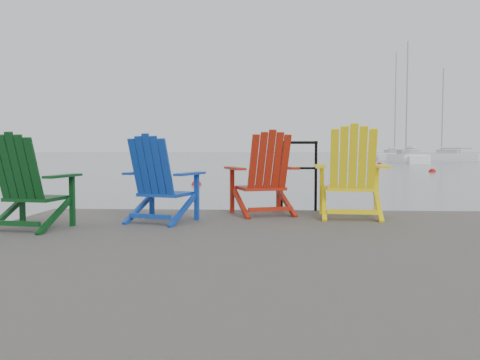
{
  "coord_description": "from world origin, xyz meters",
  "views": [
    {
      "loc": [
        -0.19,
        -4.12,
        1.3
      ],
      "look_at": [
        -0.54,
        3.18,
        0.85
      ],
      "focal_mm": 38.0,
      "sensor_mm": 36.0,
      "label": 1
    }
  ],
  "objects_px": {
    "sailboat_mid": "(394,157)",
    "sailboat_far": "(445,157)",
    "chair_red": "(264,174)",
    "buoy_a": "(196,185)",
    "handrail": "(299,169)",
    "sailboat_near": "(407,159)",
    "chair_yellow": "(351,173)",
    "buoy_c": "(432,172)",
    "chair_blue": "(160,180)",
    "buoy_b": "(320,167)",
    "chair_green": "(29,183)",
    "buoy_d": "(379,165)"
  },
  "relations": [
    {
      "from": "sailboat_mid",
      "to": "sailboat_far",
      "type": "relative_size",
      "value": 1.28
    },
    {
      "from": "chair_red",
      "to": "sailboat_far",
      "type": "distance_m",
      "value": 54.6
    },
    {
      "from": "chair_red",
      "to": "buoy_a",
      "type": "bearing_deg",
      "value": 82.46
    },
    {
      "from": "chair_red",
      "to": "sailboat_far",
      "type": "bearing_deg",
      "value": 49.59
    },
    {
      "from": "handrail",
      "to": "sailboat_near",
      "type": "distance_m",
      "value": 43.71
    },
    {
      "from": "chair_yellow",
      "to": "sailboat_mid",
      "type": "bearing_deg",
      "value": 80.54
    },
    {
      "from": "sailboat_far",
      "to": "buoy_c",
      "type": "bearing_deg",
      "value": -163.18
    },
    {
      "from": "chair_red",
      "to": "chair_yellow",
      "type": "height_order",
      "value": "chair_yellow"
    },
    {
      "from": "chair_blue",
      "to": "sailboat_far",
      "type": "bearing_deg",
      "value": 86.65
    },
    {
      "from": "sailboat_near",
      "to": "chair_yellow",
      "type": "bearing_deg",
      "value": -102.98
    },
    {
      "from": "sailboat_far",
      "to": "buoy_b",
      "type": "relative_size",
      "value": 32.76
    },
    {
      "from": "chair_green",
      "to": "sailboat_far",
      "type": "distance_m",
      "value": 56.6
    },
    {
      "from": "sailboat_far",
      "to": "buoy_c",
      "type": "relative_size",
      "value": 26.1
    },
    {
      "from": "chair_red",
      "to": "sailboat_near",
      "type": "bearing_deg",
      "value": 53.43
    },
    {
      "from": "chair_blue",
      "to": "sailboat_mid",
      "type": "height_order",
      "value": "sailboat_mid"
    },
    {
      "from": "chair_blue",
      "to": "buoy_c",
      "type": "relative_size",
      "value": 2.31
    },
    {
      "from": "buoy_d",
      "to": "buoy_c",
      "type": "bearing_deg",
      "value": -90.17
    },
    {
      "from": "chair_green",
      "to": "chair_blue",
      "type": "relative_size",
      "value": 1.0
    },
    {
      "from": "chair_yellow",
      "to": "sailboat_near",
      "type": "xyz_separation_m",
      "value": [
        12.31,
        42.47,
        -0.67
      ]
    },
    {
      "from": "chair_green",
      "to": "buoy_c",
      "type": "bearing_deg",
      "value": 73.01
    },
    {
      "from": "buoy_d",
      "to": "chair_green",
      "type": "bearing_deg",
      "value": -107.45
    },
    {
      "from": "buoy_c",
      "to": "buoy_d",
      "type": "relative_size",
      "value": 1.01
    },
    {
      "from": "sailboat_mid",
      "to": "buoy_c",
      "type": "relative_size",
      "value": 33.47
    },
    {
      "from": "chair_yellow",
      "to": "chair_blue",
      "type": "bearing_deg",
      "value": -163.43
    },
    {
      "from": "chair_blue",
      "to": "chair_red",
      "type": "height_order",
      "value": "chair_red"
    },
    {
      "from": "buoy_b",
      "to": "buoy_c",
      "type": "distance_m",
      "value": 9.1
    },
    {
      "from": "handrail",
      "to": "buoy_b",
      "type": "bearing_deg",
      "value": 83.34
    },
    {
      "from": "chair_red",
      "to": "buoy_c",
      "type": "bearing_deg",
      "value": 48.53
    },
    {
      "from": "buoy_d",
      "to": "handrail",
      "type": "bearing_deg",
      "value": -104.13
    },
    {
      "from": "sailboat_near",
      "to": "buoy_a",
      "type": "height_order",
      "value": "sailboat_near"
    },
    {
      "from": "buoy_d",
      "to": "sailboat_near",
      "type": "bearing_deg",
      "value": 57.63
    },
    {
      "from": "buoy_a",
      "to": "buoy_b",
      "type": "bearing_deg",
      "value": 70.67
    },
    {
      "from": "handrail",
      "to": "sailboat_near",
      "type": "height_order",
      "value": "sailboat_near"
    },
    {
      "from": "chair_yellow",
      "to": "buoy_b",
      "type": "xyz_separation_m",
      "value": [
        2.89,
        30.24,
        -1.02
      ]
    },
    {
      "from": "buoy_c",
      "to": "buoy_d",
      "type": "height_order",
      "value": "buoy_c"
    },
    {
      "from": "chair_blue",
      "to": "buoy_a",
      "type": "xyz_separation_m",
      "value": [
        -1.31,
        12.61,
        -0.97
      ]
    },
    {
      "from": "sailboat_mid",
      "to": "handrail",
      "type": "bearing_deg",
      "value": -82.65
    },
    {
      "from": "handrail",
      "to": "sailboat_near",
      "type": "relative_size",
      "value": 0.08
    },
    {
      "from": "chair_blue",
      "to": "sailboat_near",
      "type": "bearing_deg",
      "value": 90.21
    },
    {
      "from": "sailboat_near",
      "to": "sailboat_mid",
      "type": "distance_m",
      "value": 15.51
    },
    {
      "from": "chair_blue",
      "to": "sailboat_mid",
      "type": "distance_m",
      "value": 60.64
    },
    {
      "from": "chair_green",
      "to": "buoy_d",
      "type": "height_order",
      "value": "chair_green"
    },
    {
      "from": "chair_red",
      "to": "buoy_b",
      "type": "relative_size",
      "value": 3.08
    },
    {
      "from": "buoy_c",
      "to": "handrail",
      "type": "bearing_deg",
      "value": -111.84
    },
    {
      "from": "chair_green",
      "to": "buoy_a",
      "type": "xyz_separation_m",
      "value": [
        -0.13,
        13.17,
        -0.97
      ]
    },
    {
      "from": "sailboat_far",
      "to": "sailboat_near",
      "type": "bearing_deg",
      "value": -179.94
    },
    {
      "from": "buoy_c",
      "to": "chair_red",
      "type": "bearing_deg",
      "value": -112.4
    },
    {
      "from": "handrail",
      "to": "buoy_a",
      "type": "xyz_separation_m",
      "value": [
        -2.89,
        11.48,
        -1.04
      ]
    },
    {
      "from": "chair_blue",
      "to": "chair_red",
      "type": "distance_m",
      "value": 1.3
    },
    {
      "from": "chair_blue",
      "to": "sailboat_near",
      "type": "relative_size",
      "value": 0.08
    }
  ]
}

